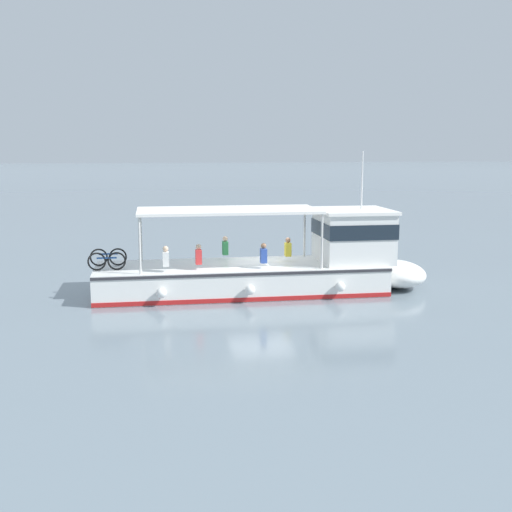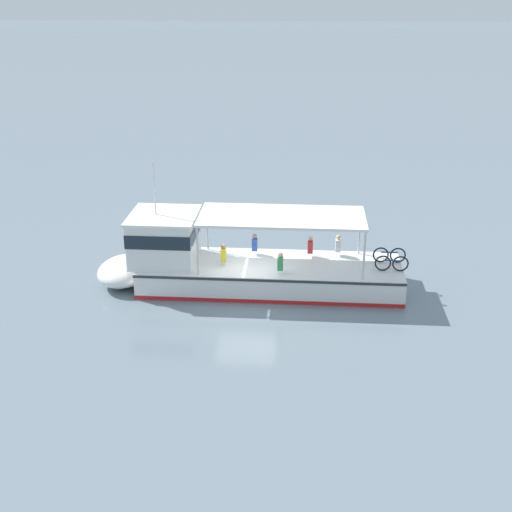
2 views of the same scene
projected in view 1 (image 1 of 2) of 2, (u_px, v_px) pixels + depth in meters
The scene contains 2 objects.
ground_plane at pixel (261, 287), 25.69m from camera, with size 400.00×400.00×0.00m, color slate.
ferry_main at pixel (282, 265), 24.72m from camera, with size 3.67×12.90×5.32m.
Camera 1 is at (24.74, -4.40, 5.50)m, focal length 45.43 mm.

